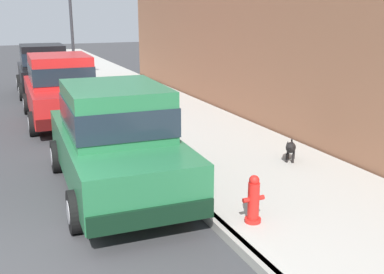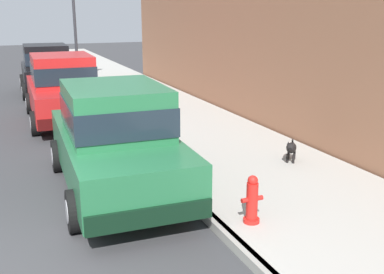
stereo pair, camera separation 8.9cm
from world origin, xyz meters
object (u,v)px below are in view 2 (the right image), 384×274
Objects in this scene: car_red_sedan at (63,88)px; street_lamp at (74,15)px; car_green_sedan at (115,138)px; dog_black at (291,148)px; car_black_hatchback at (47,68)px; fire_hydrant at (252,201)px.

car_red_sedan is 1.05× the size of street_lamp.
car_green_sedan is 3.60m from dog_black.
car_green_sedan is 1.21× the size of car_black_hatchback.
car_red_sedan is at bearing 121.33° from dog_black.
car_green_sedan is at bearing -89.44° from car_black_hatchback.
dog_black is 0.86× the size of fire_hydrant.
fire_hydrant is at bearing -58.30° from car_green_sedan.
car_black_hatchback is 6.18× the size of dog_black.
fire_hydrant is at bearing -135.12° from dog_black.
street_lamp is at bearing 77.56° from car_red_sedan.
car_black_hatchback is at bearing 108.55° from dog_black.
car_red_sedan reaches higher than car_black_hatchback.
car_green_sedan is at bearing -88.78° from car_red_sedan.
dog_black is 2.99m from fire_hydrant.
street_lamp is (-0.10, 14.73, 2.43)m from fire_hydrant.
car_green_sedan is 2.76m from fire_hydrant.
fire_hydrant is (-2.12, -2.11, 0.05)m from dog_black.
street_lamp is (-2.22, 12.62, 2.48)m from dog_black.
car_green_sedan reaches higher than fire_hydrant.
car_green_sedan is at bearing -96.11° from street_lamp.
street_lamp is at bearing 90.39° from fire_hydrant.
fire_hydrant is at bearing -83.27° from car_black_hatchback.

